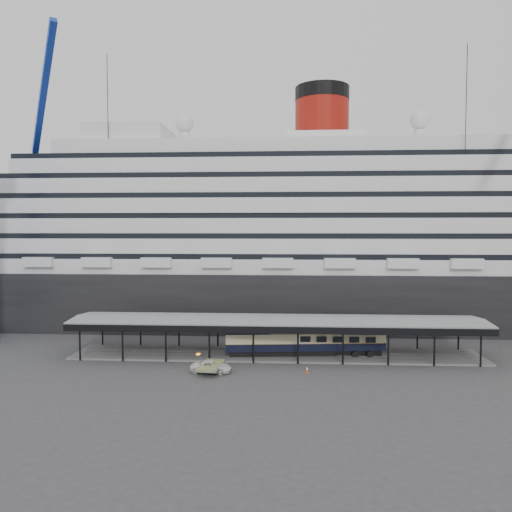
# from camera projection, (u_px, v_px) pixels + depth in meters

# --- Properties ---
(ground) EXTENTS (200.00, 200.00, 0.00)m
(ground) POSITION_uv_depth(u_px,v_px,m) (275.00, 365.00, 63.84)
(ground) COLOR #373739
(ground) RESTS_ON ground
(cruise_ship) EXTENTS (130.00, 30.00, 43.90)m
(cruise_ship) POSITION_uv_depth(u_px,v_px,m) (279.00, 225.00, 94.78)
(cruise_ship) COLOR black
(cruise_ship) RESTS_ON ground
(platform_canopy) EXTENTS (56.00, 9.18, 5.30)m
(platform_canopy) POSITION_uv_depth(u_px,v_px,m) (276.00, 339.00, 68.70)
(platform_canopy) COLOR slate
(platform_canopy) RESTS_ON ground
(port_truck) EXTENTS (5.15, 2.77, 1.37)m
(port_truck) POSITION_uv_depth(u_px,v_px,m) (211.00, 367.00, 60.67)
(port_truck) COLOR white
(port_truck) RESTS_ON ground
(pullman_carriage) EXTENTS (21.91, 5.00, 21.34)m
(pullman_carriage) POSITION_uv_depth(u_px,v_px,m) (305.00, 337.00, 68.46)
(pullman_carriage) COLOR black
(pullman_carriage) RESTS_ON ground
(traffic_cone_left) EXTENTS (0.55, 0.55, 0.82)m
(traffic_cone_left) POSITION_uv_depth(u_px,v_px,m) (216.00, 370.00, 60.39)
(traffic_cone_left) COLOR #DF4F0C
(traffic_cone_left) RESTS_ON ground
(traffic_cone_mid) EXTENTS (0.48, 0.48, 0.74)m
(traffic_cone_mid) POSITION_uv_depth(u_px,v_px,m) (307.00, 370.00, 60.57)
(traffic_cone_mid) COLOR #E2480C
(traffic_cone_mid) RESTS_ON ground
(traffic_cone_right) EXTENTS (0.40, 0.40, 0.67)m
(traffic_cone_right) POSITION_uv_depth(u_px,v_px,m) (307.00, 368.00, 61.27)
(traffic_cone_right) COLOR #D64A0B
(traffic_cone_right) RESTS_ON ground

